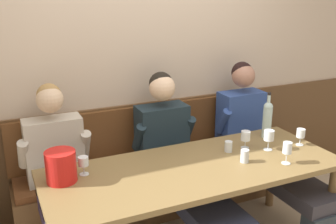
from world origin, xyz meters
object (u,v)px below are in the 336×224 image
object	(u,v)px
wine_glass_near_bucket	(83,162)
dining_table	(195,176)
wine_glass_center_front	(246,137)
person_right_seat	(65,189)
wine_glass_right_end	(301,134)
wall_bench	(156,181)
water_tumbler_center	(228,146)
water_tumbler_right	(245,156)
wine_glass_left_end	(287,149)
wine_glass_by_bottle	(269,136)
wine_bottle_green_tall	(267,118)
person_left_seat	(180,161)
ice_bucket	(61,166)
person_center_left_seat	(262,144)

from	to	relation	value
wine_glass_near_bucket	dining_table	bearing A→B (deg)	-14.95
wine_glass_center_front	wine_glass_near_bucket	xyz separation A→B (m)	(-1.24, 0.07, -0.00)
person_right_seat	wine_glass_right_end	distance (m)	1.83
wall_bench	water_tumbler_center	xyz separation A→B (m)	(0.35, -0.58, 0.50)
wine_glass_near_bucket	water_tumbler_right	xyz separation A→B (m)	(1.09, -0.28, -0.04)
wine_glass_center_front	person_right_seat	bearing A→B (deg)	172.25
wine_glass_left_end	wall_bench	bearing A→B (deg)	123.10
wine_glass_right_end	wine_glass_left_end	bearing A→B (deg)	-145.47
wine_glass_by_bottle	wine_glass_right_end	bearing A→B (deg)	-5.30
wine_bottle_green_tall	water_tumbler_right	world-z (taller)	wine_bottle_green_tall
wine_bottle_green_tall	wine_glass_by_bottle	distance (m)	0.28
wine_glass_left_end	water_tumbler_center	size ratio (longest dim) A/B	1.95
wine_glass_left_end	wine_glass_right_end	xyz separation A→B (m)	(0.33, 0.23, -0.02)
water_tumbler_center	wine_bottle_green_tall	bearing A→B (deg)	15.50
person_left_seat	ice_bucket	bearing A→B (deg)	-169.29
dining_table	wine_glass_by_bottle	bearing A→B (deg)	1.98
water_tumbler_center	water_tumbler_right	bearing A→B (deg)	-89.39
wine_glass_left_end	water_tumbler_right	size ratio (longest dim) A/B	1.72
ice_bucket	wine_glass_center_front	size ratio (longest dim) A/B	1.50
wall_bench	water_tumbler_center	bearing A→B (deg)	-58.88
person_center_left_seat	wine_glass_near_bucket	xyz separation A→B (m)	(-1.58, -0.14, 0.20)
ice_bucket	wine_bottle_green_tall	size ratio (longest dim) A/B	0.54
water_tumbler_right	wine_glass_by_bottle	bearing A→B (deg)	20.57
water_tumbler_right	water_tumbler_center	bearing A→B (deg)	90.61
dining_table	water_tumbler_right	size ratio (longest dim) A/B	22.38
wall_bench	ice_bucket	world-z (taller)	ice_bucket
person_center_left_seat	wine_glass_right_end	xyz separation A→B (m)	(0.09, -0.35, 0.20)
wine_glass_by_bottle	wine_glass_right_end	distance (m)	0.29
wall_bench	person_right_seat	size ratio (longest dim) A/B	1.88
water_tumbler_right	water_tumbler_center	world-z (taller)	water_tumbler_right
wall_bench	water_tumbler_center	distance (m)	0.84
person_right_seat	wine_glass_near_bucket	size ratio (longest dim) A/B	10.09
wine_glass_by_bottle	water_tumbler_center	world-z (taller)	wine_glass_by_bottle
wine_glass_by_bottle	wine_glass_near_bucket	bearing A→B (deg)	172.82
wine_bottle_green_tall	water_tumbler_center	bearing A→B (deg)	-164.50
water_tumbler_right	ice_bucket	bearing A→B (deg)	168.66
person_left_seat	wine_glass_right_end	xyz separation A→B (m)	(0.89, -0.34, 0.21)
dining_table	wine_glass_by_bottle	xyz separation A→B (m)	(0.65, 0.02, 0.19)
dining_table	person_left_seat	bearing A→B (deg)	81.63
dining_table	wine_glass_left_end	world-z (taller)	wine_glass_left_end
wine_bottle_green_tall	person_left_seat	bearing A→B (deg)	172.96
wine_bottle_green_tall	wine_glass_right_end	size ratio (longest dim) A/B	2.86
ice_bucket	dining_table	bearing A→B (deg)	-10.28
wall_bench	wine_glass_by_bottle	distance (m)	1.10
wall_bench	wine_glass_near_bucket	bearing A→B (deg)	-145.45
wine_bottle_green_tall	wine_glass_by_bottle	world-z (taller)	wine_bottle_green_tall
person_left_seat	wine_glass_by_bottle	xyz separation A→B (m)	(0.60, -0.32, 0.23)
ice_bucket	wine_glass_left_end	distance (m)	1.55
wine_bottle_green_tall	water_tumbler_center	world-z (taller)	wine_bottle_green_tall
wine_glass_left_end	wine_glass_near_bucket	bearing A→B (deg)	162.38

